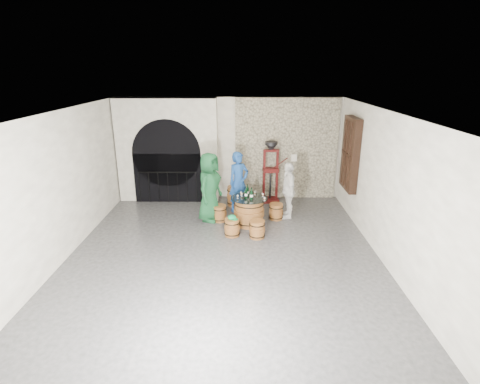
{
  "coord_description": "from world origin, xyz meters",
  "views": [
    {
      "loc": [
        0.43,
        -7.68,
        4.06
      ],
      "look_at": [
        0.36,
        1.32,
        1.05
      ],
      "focal_mm": 28.0,
      "sensor_mm": 36.0,
      "label": 1
    }
  ],
  "objects_px": {
    "wine_bottle_left": "(246,194)",
    "corking_press": "(271,167)",
    "person_white": "(288,190)",
    "side_barrel": "(234,196)",
    "person_blue": "(239,182)",
    "wine_bottle_center": "(251,195)",
    "barrel_stool_far": "(241,206)",
    "person_green": "(210,187)",
    "barrel_stool_near_left": "(232,227)",
    "barrel_table": "(249,211)",
    "wine_bottle_right": "(248,191)",
    "barrel_stool_near_right": "(257,229)",
    "barrel_stool_left": "(219,213)",
    "barrel_stool_right": "(276,212)"
  },
  "relations": [
    {
      "from": "person_white",
      "to": "side_barrel",
      "type": "relative_size",
      "value": 2.65
    },
    {
      "from": "person_blue",
      "to": "wine_bottle_center",
      "type": "distance_m",
      "value": 1.19
    },
    {
      "from": "barrel_stool_left",
      "to": "barrel_stool_near_left",
      "type": "height_order",
      "value": "same"
    },
    {
      "from": "person_green",
      "to": "person_blue",
      "type": "xyz_separation_m",
      "value": [
        0.79,
        0.7,
        -0.07
      ]
    },
    {
      "from": "person_white",
      "to": "corking_press",
      "type": "relative_size",
      "value": 0.83
    },
    {
      "from": "barrel_stool_far",
      "to": "side_barrel",
      "type": "relative_size",
      "value": 0.75
    },
    {
      "from": "barrel_stool_near_right",
      "to": "person_white",
      "type": "bearing_deg",
      "value": 56.37
    },
    {
      "from": "wine_bottle_left",
      "to": "barrel_table",
      "type": "bearing_deg",
      "value": 28.63
    },
    {
      "from": "corking_press",
      "to": "barrel_stool_near_left",
      "type": "bearing_deg",
      "value": -119.5
    },
    {
      "from": "wine_bottle_right",
      "to": "barrel_stool_near_left",
      "type": "bearing_deg",
      "value": -114.51
    },
    {
      "from": "barrel_stool_right",
      "to": "barrel_stool_near_left",
      "type": "bearing_deg",
      "value": -137.55
    },
    {
      "from": "wine_bottle_right",
      "to": "side_barrel",
      "type": "distance_m",
      "value": 1.53
    },
    {
      "from": "side_barrel",
      "to": "person_white",
      "type": "bearing_deg",
      "value": -31.9
    },
    {
      "from": "person_green",
      "to": "person_white",
      "type": "height_order",
      "value": "person_green"
    },
    {
      "from": "barrel_stool_near_right",
      "to": "person_blue",
      "type": "distance_m",
      "value": 2.02
    },
    {
      "from": "corking_press",
      "to": "wine_bottle_right",
      "type": "bearing_deg",
      "value": -119.19
    },
    {
      "from": "barrel_stool_near_right",
      "to": "wine_bottle_center",
      "type": "xyz_separation_m",
      "value": [
        -0.13,
        0.7,
        0.67
      ]
    },
    {
      "from": "wine_bottle_center",
      "to": "wine_bottle_right",
      "type": "relative_size",
      "value": 1.0
    },
    {
      "from": "barrel_stool_near_right",
      "to": "side_barrel",
      "type": "height_order",
      "value": "side_barrel"
    },
    {
      "from": "person_green",
      "to": "wine_bottle_center",
      "type": "distance_m",
      "value": 1.22
    },
    {
      "from": "barrel_table",
      "to": "person_green",
      "type": "height_order",
      "value": "person_green"
    },
    {
      "from": "person_green",
      "to": "wine_bottle_left",
      "type": "distance_m",
      "value": 1.06
    },
    {
      "from": "person_green",
      "to": "corking_press",
      "type": "distance_m",
      "value": 2.33
    },
    {
      "from": "barrel_table",
      "to": "barrel_stool_near_left",
      "type": "bearing_deg",
      "value": -121.29
    },
    {
      "from": "barrel_stool_far",
      "to": "wine_bottle_center",
      "type": "distance_m",
      "value": 1.19
    },
    {
      "from": "barrel_stool_far",
      "to": "side_barrel",
      "type": "bearing_deg",
      "value": 106.35
    },
    {
      "from": "barrel_stool_near_left",
      "to": "side_barrel",
      "type": "xyz_separation_m",
      "value": [
        0.01,
        2.22,
        0.08
      ]
    },
    {
      "from": "barrel_table",
      "to": "barrel_stool_left",
      "type": "xyz_separation_m",
      "value": [
        -0.82,
        0.24,
        -0.16
      ]
    },
    {
      "from": "wine_bottle_left",
      "to": "barrel_stool_left",
      "type": "bearing_deg",
      "value": 158.68
    },
    {
      "from": "barrel_stool_near_left",
      "to": "wine_bottle_right",
      "type": "relative_size",
      "value": 1.39
    },
    {
      "from": "barrel_stool_far",
      "to": "corking_press",
      "type": "bearing_deg",
      "value": 47.51
    },
    {
      "from": "barrel_stool_left",
      "to": "barrel_stool_far",
      "type": "distance_m",
      "value": 0.82
    },
    {
      "from": "wine_bottle_left",
      "to": "corking_press",
      "type": "height_order",
      "value": "corking_press"
    },
    {
      "from": "person_green",
      "to": "barrel_stool_near_right",
      "type": "bearing_deg",
      "value": -109.09
    },
    {
      "from": "barrel_table",
      "to": "wine_bottle_right",
      "type": "bearing_deg",
      "value": 106.83
    },
    {
      "from": "barrel_stool_left",
      "to": "person_blue",
      "type": "relative_size",
      "value": 0.25
    },
    {
      "from": "barrel_stool_far",
      "to": "side_barrel",
      "type": "distance_m",
      "value": 0.71
    },
    {
      "from": "barrel_stool_near_left",
      "to": "side_barrel",
      "type": "bearing_deg",
      "value": 89.82
    },
    {
      "from": "barrel_stool_near_right",
      "to": "side_barrel",
      "type": "distance_m",
      "value": 2.41
    },
    {
      "from": "barrel_table",
      "to": "barrel_stool_near_left",
      "type": "xyz_separation_m",
      "value": [
        -0.44,
        -0.73,
        -0.16
      ]
    },
    {
      "from": "barrel_stool_near_right",
      "to": "barrel_stool_near_left",
      "type": "distance_m",
      "value": 0.64
    },
    {
      "from": "barrel_stool_left",
      "to": "wine_bottle_center",
      "type": "xyz_separation_m",
      "value": [
        0.87,
        -0.37,
        0.67
      ]
    },
    {
      "from": "barrel_stool_near_right",
      "to": "wine_bottle_left",
      "type": "distance_m",
      "value": 1.07
    },
    {
      "from": "barrel_table",
      "to": "side_barrel",
      "type": "xyz_separation_m",
      "value": [
        -0.43,
        1.49,
        -0.08
      ]
    },
    {
      "from": "barrel_stool_far",
      "to": "person_green",
      "type": "bearing_deg",
      "value": -149.29
    },
    {
      "from": "wine_bottle_left",
      "to": "corking_press",
      "type": "xyz_separation_m",
      "value": [
        0.78,
        1.88,
        0.22
      ]
    },
    {
      "from": "barrel_table",
      "to": "side_barrel",
      "type": "distance_m",
      "value": 1.56
    },
    {
      "from": "barrel_stool_left",
      "to": "barrel_stool_far",
      "type": "relative_size",
      "value": 1.0
    },
    {
      "from": "wine_bottle_right",
      "to": "side_barrel",
      "type": "bearing_deg",
      "value": 106.14
    },
    {
      "from": "wine_bottle_center",
      "to": "barrel_stool_left",
      "type": "bearing_deg",
      "value": 157.22
    }
  ]
}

